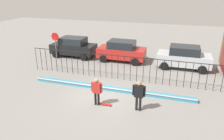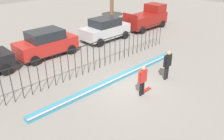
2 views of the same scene
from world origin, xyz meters
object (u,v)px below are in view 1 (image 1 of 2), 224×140
Objects in this scene: skateboarder at (97,89)px; stop_sign at (55,42)px; camera_operator at (139,93)px; parked_car_black at (74,47)px; parked_car_silver at (184,57)px; skateboard at (105,104)px; parked_car_red at (122,51)px.

skateboarder is 9.78m from stop_sign.
stop_sign is at bearing -32.10° from camera_operator.
camera_operator reaches higher than skateboarder.
skateboarder is 9.83m from parked_car_black.
parked_car_silver is 11.59m from stop_sign.
stop_sign is (-1.25, -1.13, 0.64)m from parked_car_black.
skateboarder is at bearing -45.58° from stop_sign.
parked_car_black is 10.29m from parked_car_silver.
parked_car_red is at bearing 81.51° from skateboard.
skateboard is 10.05m from parked_car_black.
parked_car_black is (-5.58, 8.10, -0.03)m from skateboarder.
skateboarder is 0.39× the size of parked_car_silver.
skateboarder is at bearing 175.24° from skateboard.
stop_sign reaches higher than skateboarder.
parked_car_black reaches higher than camera_operator.
camera_operator is (1.96, 0.04, 1.01)m from skateboard.
parked_car_silver is 1.72× the size of stop_sign.
stop_sign is at bearing 128.10° from skateboarder.
stop_sign reaches higher than parked_car_silver.
parked_car_silver reaches higher than skateboarder.
parked_car_black is 1.00× the size of parked_car_red.
parked_car_red and parked_car_silver have the same top height.
stop_sign reaches higher than skateboard.
camera_operator is at bearing -36.54° from stop_sign.
skateboard is at bearing -122.16° from parked_car_silver.
skateboard is 0.45× the size of camera_operator.
parked_car_black is 1.00× the size of parked_car_silver.
parked_car_black is 4.84m from parked_car_red.
parked_car_red is at bearing -64.27° from camera_operator.
skateboarder is 8.21m from parked_car_red.
skateboard is at bearing 5.65° from skateboarder.
parked_car_red is (-3.13, 8.05, -0.10)m from camera_operator.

